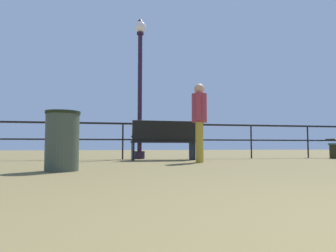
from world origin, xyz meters
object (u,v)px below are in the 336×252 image
(bench_near_left, at_px, (164,138))
(person_by_bench, at_px, (199,117))
(lamppost_center, at_px, (140,79))
(trash_bin, at_px, (62,141))

(bench_near_left, distance_m, person_by_bench, 1.42)
(bench_near_left, height_order, person_by_bench, person_by_bench)
(lamppost_center, relative_size, trash_bin, 4.81)
(lamppost_center, height_order, trash_bin, lamppost_center)
(bench_near_left, relative_size, person_by_bench, 0.95)
(lamppost_center, relative_size, person_by_bench, 2.36)
(trash_bin, bearing_deg, person_by_bench, 34.61)
(person_by_bench, distance_m, trash_bin, 3.24)
(person_by_bench, bearing_deg, lamppost_center, 116.11)
(bench_near_left, bearing_deg, lamppost_center, 117.09)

